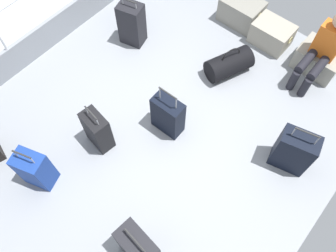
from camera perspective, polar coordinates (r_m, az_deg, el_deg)
ground_plane at (r=4.61m, az=-0.80°, el=0.41°), size 4.40×5.20×0.06m
gunwale_port at (r=5.52m, az=-18.74°, el=14.59°), size 0.06×5.20×0.45m
railing_port at (r=5.15m, az=-20.59°, el=18.75°), size 0.04×4.20×1.02m
sea_wake at (r=6.90m, az=-25.06°, el=16.28°), size 12.00×12.00×0.01m
cargo_crate_0 at (r=5.71m, az=12.04°, el=18.15°), size 0.64×0.43×0.39m
cargo_crate_1 at (r=5.50m, az=16.83°, el=14.39°), size 0.60×0.41×0.36m
cargo_crate_2 at (r=5.41m, az=23.73°, el=10.08°), size 0.64×0.46×0.35m
passenger_seated at (r=5.03m, az=24.32°, el=11.52°), size 0.34×0.66×1.05m
suitcase_1 at (r=3.73m, az=-4.97°, el=-19.50°), size 0.45×0.28×0.76m
suitcase_2 at (r=4.28m, az=-11.61°, el=-0.73°), size 0.37×0.26×0.73m
suitcase_3 at (r=5.23m, az=-6.03°, el=16.50°), size 0.40×0.34×0.77m
suitcase_4 at (r=4.27m, az=-21.19°, el=-6.70°), size 0.41×0.34×0.72m
suitcase_5 at (r=4.29m, az=-0.03°, el=1.78°), size 0.40×0.23×0.80m
suitcase_6 at (r=4.30m, az=20.12°, el=-3.93°), size 0.48×0.35×0.80m
duffel_bag at (r=4.99m, az=10.08°, el=10.08°), size 0.55×0.72×0.48m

